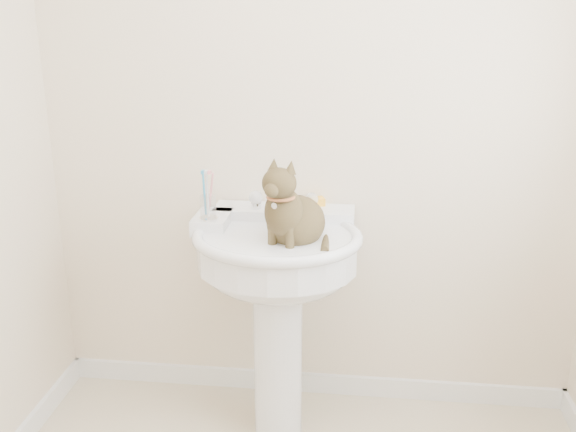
% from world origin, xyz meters
% --- Properties ---
extents(wall_back, '(2.20, 0.00, 2.50)m').
position_xyz_m(wall_back, '(0.00, 1.10, 1.25)').
color(wall_back, beige).
rests_on(wall_back, ground).
extents(baseboard_back, '(2.20, 0.02, 0.09)m').
position_xyz_m(baseboard_back, '(0.00, 1.09, 0.04)').
color(baseboard_back, white).
rests_on(baseboard_back, floor).
extents(pedestal_sink, '(0.65, 0.63, 0.89)m').
position_xyz_m(pedestal_sink, '(-0.11, 0.81, 0.70)').
color(pedestal_sink, white).
rests_on(pedestal_sink, floor).
extents(faucet, '(0.28, 0.12, 0.14)m').
position_xyz_m(faucet, '(-0.11, 0.97, 0.93)').
color(faucet, silver).
rests_on(faucet, pedestal_sink).
extents(soap_bar, '(0.10, 0.08, 0.03)m').
position_xyz_m(soap_bar, '(0.00, 1.06, 0.90)').
color(soap_bar, gold).
rests_on(soap_bar, pedestal_sink).
extents(toothbrush_cup, '(0.07, 0.07, 0.18)m').
position_xyz_m(toothbrush_cup, '(-0.37, 0.83, 0.94)').
color(toothbrush_cup, silver).
rests_on(toothbrush_cup, pedestal_sink).
extents(cat, '(0.23, 0.29, 0.43)m').
position_xyz_m(cat, '(-0.05, 0.76, 0.94)').
color(cat, brown).
rests_on(cat, pedestal_sink).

